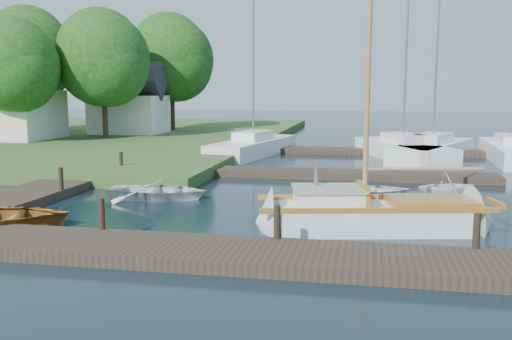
% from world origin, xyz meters
% --- Properties ---
extents(ground, '(160.00, 160.00, 0.00)m').
position_xyz_m(ground, '(0.00, 0.00, 0.00)').
color(ground, black).
rests_on(ground, ground).
extents(near_dock, '(18.00, 2.20, 0.30)m').
position_xyz_m(near_dock, '(0.00, -6.00, 0.15)').
color(near_dock, '#32281D').
rests_on(near_dock, ground).
extents(left_dock, '(2.20, 18.00, 0.30)m').
position_xyz_m(left_dock, '(-8.00, 2.00, 0.15)').
color(left_dock, '#32281D').
rests_on(left_dock, ground).
extents(far_dock, '(14.00, 1.60, 0.30)m').
position_xyz_m(far_dock, '(2.00, 6.50, 0.15)').
color(far_dock, '#32281D').
rests_on(far_dock, ground).
extents(pontoon, '(30.00, 1.60, 0.30)m').
position_xyz_m(pontoon, '(10.00, 16.00, 0.15)').
color(pontoon, '#32281D').
rests_on(pontoon, ground).
extents(mooring_post_1, '(0.16, 0.16, 0.80)m').
position_xyz_m(mooring_post_1, '(-3.00, -5.00, 0.70)').
color(mooring_post_1, black).
rests_on(mooring_post_1, near_dock).
extents(mooring_post_2, '(0.16, 0.16, 0.80)m').
position_xyz_m(mooring_post_2, '(1.50, -5.00, 0.70)').
color(mooring_post_2, black).
rests_on(mooring_post_2, near_dock).
extents(mooring_post_3, '(0.16, 0.16, 0.80)m').
position_xyz_m(mooring_post_3, '(6.00, -5.00, 0.70)').
color(mooring_post_3, black).
rests_on(mooring_post_3, near_dock).
extents(mooring_post_4, '(0.16, 0.16, 0.80)m').
position_xyz_m(mooring_post_4, '(-7.00, 0.00, 0.70)').
color(mooring_post_4, black).
rests_on(mooring_post_4, left_dock).
extents(mooring_post_5, '(0.16, 0.16, 0.80)m').
position_xyz_m(mooring_post_5, '(-7.00, 5.00, 0.70)').
color(mooring_post_5, black).
rests_on(mooring_post_5, left_dock).
extents(sailboat, '(7.40, 3.41, 9.83)m').
position_xyz_m(sailboat, '(3.88, -2.48, 0.34)').
color(sailboat, silver).
rests_on(sailboat, ground).
extents(tender_a, '(3.54, 2.55, 0.73)m').
position_xyz_m(tender_a, '(-3.63, 0.54, 0.36)').
color(tender_a, silver).
rests_on(tender_a, ground).
extents(tender_c, '(3.58, 2.86, 0.66)m').
position_xyz_m(tender_c, '(3.54, 2.23, 0.33)').
color(tender_c, silver).
rests_on(tender_c, ground).
extents(tender_d, '(2.72, 2.55, 1.16)m').
position_xyz_m(tender_d, '(6.34, 2.38, 0.58)').
color(tender_d, silver).
rests_on(tender_d, ground).
extents(marina_boat_0, '(3.91, 8.80, 11.22)m').
position_xyz_m(marina_boat_0, '(-2.90, 13.94, 0.57)').
color(marina_boat_0, silver).
rests_on(marina_boat_0, ground).
extents(marina_boat_2, '(5.31, 8.23, 11.09)m').
position_xyz_m(marina_boat_2, '(5.45, 13.86, 0.57)').
color(marina_boat_2, silver).
rests_on(marina_boat_2, ground).
extents(marina_boat_3, '(5.41, 8.68, 12.88)m').
position_xyz_m(marina_boat_3, '(7.06, 14.16, 0.58)').
color(marina_boat_3, silver).
rests_on(marina_boat_3, ground).
extents(marina_boat_4, '(2.62, 8.96, 11.19)m').
position_xyz_m(marina_boat_4, '(11.08, 14.09, 0.57)').
color(marina_boat_4, silver).
rests_on(marina_boat_4, ground).
extents(house_a, '(6.30, 5.00, 6.29)m').
position_xyz_m(house_a, '(-20.00, 16.00, 2.96)').
color(house_a, white).
rests_on(house_a, shore).
extents(house_c, '(5.25, 4.00, 5.28)m').
position_xyz_m(house_c, '(-14.00, 22.00, 2.58)').
color(house_c, white).
rests_on(house_c, shore).
extents(tree_2, '(5.83, 5.75, 7.82)m').
position_xyz_m(tree_2, '(-18.00, 14.05, 5.25)').
color(tree_2, '#332114').
rests_on(tree_2, shore).
extents(tree_3, '(6.41, 6.38, 8.74)m').
position_xyz_m(tree_3, '(-14.00, 18.05, 5.81)').
color(tree_3, '#332114').
rests_on(tree_3, shore).
extents(tree_4, '(7.01, 7.01, 9.66)m').
position_xyz_m(tree_4, '(-22.00, 22.05, 6.37)').
color(tree_4, '#332114').
rests_on(tree_4, shore).
extents(tree_7, '(6.83, 6.83, 9.38)m').
position_xyz_m(tree_7, '(-12.00, 26.05, 6.20)').
color(tree_7, '#332114').
rests_on(tree_7, shore).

